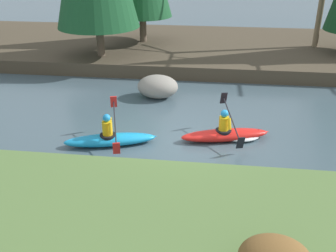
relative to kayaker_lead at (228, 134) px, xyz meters
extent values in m
plane|color=#425660|center=(-1.33, -0.43, -0.20)|extent=(90.00, 90.00, 0.00)
cube|color=#473D2D|center=(-1.33, 9.89, 0.11)|extent=(44.00, 9.06, 0.61)
cylinder|color=brown|center=(-5.90, 6.79, 1.08)|extent=(0.36, 0.36, 1.35)
cylinder|color=brown|center=(-4.45, 9.85, 1.07)|extent=(0.36, 0.36, 1.33)
ellipsoid|color=red|center=(-0.11, -0.03, -0.03)|extent=(2.76, 1.30, 0.34)
cone|color=red|center=(1.08, 0.30, -0.01)|extent=(0.39, 0.29, 0.20)
cylinder|color=black|center=(-0.16, -0.04, 0.12)|extent=(0.59, 0.59, 0.08)
cylinder|color=yellow|center=(-0.16, -0.04, 0.37)|extent=(0.37, 0.37, 0.42)
sphere|color=#1E89D1|center=(-0.16, -0.04, 0.69)|extent=(0.28, 0.28, 0.23)
cylinder|color=yellow|center=(-0.13, 0.21, 0.45)|extent=(0.15, 0.24, 0.35)
cylinder|color=yellow|center=(0.00, -0.25, 0.45)|extent=(0.15, 0.24, 0.35)
cylinder|color=black|center=(0.06, 0.02, 0.49)|extent=(0.54, 1.85, 0.65)
cube|color=black|center=(-0.19, 0.93, 0.80)|extent=(0.23, 0.21, 0.41)
cube|color=black|center=(0.31, -0.90, 0.18)|extent=(0.23, 0.21, 0.41)
ellipsoid|color=white|center=(0.42, 0.12, -0.11)|extent=(1.25, 0.97, 0.18)
ellipsoid|color=#1993D6|center=(-3.51, -0.79, -0.03)|extent=(2.76, 1.30, 0.34)
cone|color=#1993D6|center=(-2.31, -0.45, -0.01)|extent=(0.39, 0.29, 0.20)
cylinder|color=black|center=(-3.56, -0.80, 0.12)|extent=(0.59, 0.59, 0.08)
cylinder|color=yellow|center=(-3.56, -0.80, 0.37)|extent=(0.37, 0.37, 0.42)
sphere|color=#1E89D1|center=(-3.56, -0.80, 0.69)|extent=(0.28, 0.28, 0.23)
cylinder|color=yellow|center=(-3.52, -0.54, 0.45)|extent=(0.15, 0.24, 0.35)
cylinder|color=yellow|center=(-3.39, -1.01, 0.45)|extent=(0.15, 0.24, 0.35)
cylinder|color=black|center=(-3.33, -0.74, 0.49)|extent=(0.55, 1.85, 0.65)
cube|color=red|center=(-3.59, 0.18, 0.80)|extent=(0.24, 0.21, 0.41)
cube|color=red|center=(-3.08, -1.65, 0.18)|extent=(0.24, 0.21, 0.41)
ellipsoid|color=gray|center=(-2.68, 3.27, 0.24)|extent=(1.57, 1.23, 0.89)
camera|label=1|loc=(-0.48, -10.86, 5.36)|focal=42.00mm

